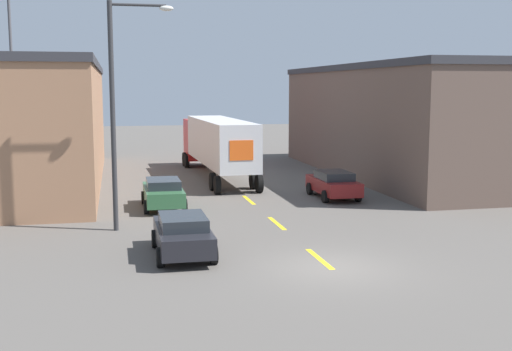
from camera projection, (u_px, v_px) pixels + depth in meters
The scene contains 9 objects.
ground_plane at pixel (330, 268), 20.54m from camera, with size 160.00×160.00×0.00m, color #56514C.
road_centerline at pixel (277, 223), 27.29m from camera, with size 0.20×14.38×0.01m.
warehouse_left at pixel (32, 123), 38.72m from camera, with size 8.22×26.02×7.20m.
warehouse_right at pixel (427, 120), 42.67m from camera, with size 12.59×24.69×7.21m.
semi_truck at pixel (216, 142), 41.03m from camera, with size 2.99×14.98×3.78m.
parked_car_left_far at pixel (163, 193), 30.63m from camera, with size 1.97×4.23×1.42m.
parked_car_left_near at pixel (183, 234), 21.98m from camera, with size 1.97×4.23×1.42m.
parked_car_right_mid at pixel (333, 184), 33.47m from camera, with size 1.97×4.23×1.42m.
street_lamp at pixel (119, 101), 25.34m from camera, with size 2.57×0.32×9.08m.
Camera 1 is at (-6.63, -18.97, 5.73)m, focal length 45.00 mm.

